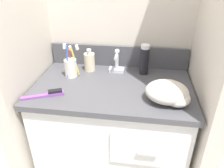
{
  "coord_description": "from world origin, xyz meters",
  "views": [
    {
      "loc": [
        0.14,
        -1.02,
        1.39
      ],
      "look_at": [
        0.0,
        -0.03,
        0.83
      ],
      "focal_mm": 35.0,
      "sensor_mm": 36.0,
      "label": 1
    }
  ],
  "objects_px": {
    "soap_dispenser": "(89,61)",
    "shaving_cream_can": "(144,60)",
    "toothbrush_cup": "(71,67)",
    "hand_towel": "(169,93)",
    "hairbrush": "(49,94)"
  },
  "relations": [
    {
      "from": "soap_dispenser",
      "to": "shaving_cream_can",
      "type": "relative_size",
      "value": 0.79
    },
    {
      "from": "hand_towel",
      "to": "soap_dispenser",
      "type": "bearing_deg",
      "value": 147.39
    },
    {
      "from": "soap_dispenser",
      "to": "hairbrush",
      "type": "xyz_separation_m",
      "value": [
        -0.13,
        -0.32,
        -0.05
      ]
    },
    {
      "from": "toothbrush_cup",
      "to": "hand_towel",
      "type": "relative_size",
      "value": 1.0
    },
    {
      "from": "soap_dispenser",
      "to": "hairbrush",
      "type": "relative_size",
      "value": 0.71
    },
    {
      "from": "hand_towel",
      "to": "shaving_cream_can",
      "type": "bearing_deg",
      "value": 112.77
    },
    {
      "from": "soap_dispenser",
      "to": "hand_towel",
      "type": "xyz_separation_m",
      "value": [
        0.45,
        -0.29,
        -0.01
      ]
    },
    {
      "from": "shaving_cream_can",
      "to": "hand_towel",
      "type": "bearing_deg",
      "value": -67.23
    },
    {
      "from": "hairbrush",
      "to": "hand_towel",
      "type": "height_order",
      "value": "hand_towel"
    },
    {
      "from": "hairbrush",
      "to": "soap_dispenser",
      "type": "bearing_deg",
      "value": 43.16
    },
    {
      "from": "soap_dispenser",
      "to": "shaving_cream_can",
      "type": "height_order",
      "value": "shaving_cream_can"
    },
    {
      "from": "soap_dispenser",
      "to": "hand_towel",
      "type": "relative_size",
      "value": 0.68
    },
    {
      "from": "hairbrush",
      "to": "hand_towel",
      "type": "xyz_separation_m",
      "value": [
        0.58,
        0.03,
        0.04
      ]
    },
    {
      "from": "toothbrush_cup",
      "to": "shaving_cream_can",
      "type": "height_order",
      "value": "toothbrush_cup"
    },
    {
      "from": "shaving_cream_can",
      "to": "hand_towel",
      "type": "height_order",
      "value": "shaving_cream_can"
    }
  ]
}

